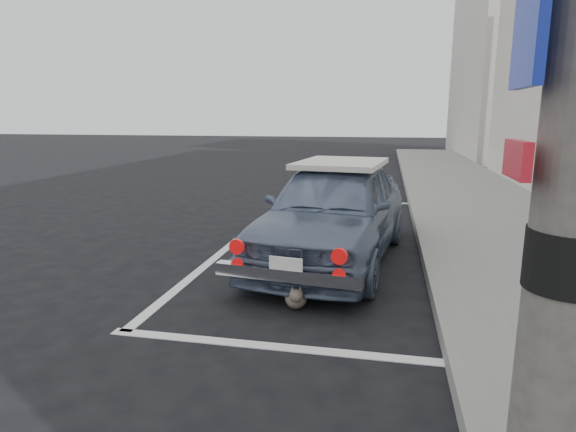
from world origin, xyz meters
name	(u,v)px	position (x,y,z in m)	size (l,w,h in m)	color
ground	(239,318)	(0.00, 0.00, 0.00)	(80.00, 80.00, 0.00)	black
sidewalk	(542,267)	(3.20, 2.00, 0.07)	(2.80, 40.00, 0.15)	slate
building_far	(504,67)	(6.35, 20.00, 4.00)	(3.50, 10.00, 8.00)	beige
pline_rear	(279,347)	(0.50, -0.50, 0.00)	(3.00, 0.12, 0.01)	silver
pline_front	(348,201)	(0.50, 6.50, 0.00)	(3.00, 0.12, 0.01)	silver
pline_side	(241,236)	(-0.90, 3.00, 0.00)	(0.12, 7.00, 0.01)	silver
retro_coupe	(334,210)	(0.65, 2.09, 0.66)	(2.02, 4.01, 1.31)	slate
cat	(296,296)	(0.48, 0.35, 0.12)	(0.29, 0.51, 0.27)	#746758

